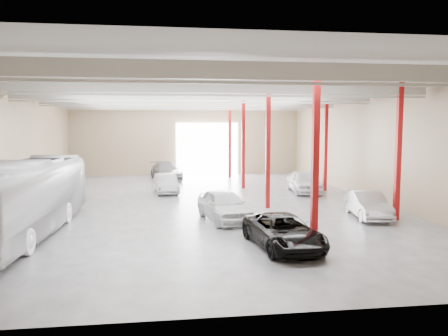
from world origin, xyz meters
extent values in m
cube|color=#48484E|center=(0.00, 0.00, 0.00)|extent=(22.00, 32.00, 0.01)
cube|color=#B5B6B0|center=(0.00, 0.00, 7.00)|extent=(22.00, 32.00, 0.12)
cube|color=#886D55|center=(0.00, 16.00, 3.50)|extent=(22.00, 0.12, 7.00)
cube|color=#886D55|center=(0.00, -16.00, 3.50)|extent=(22.00, 0.12, 7.00)
cube|color=#886D55|center=(-11.00, 0.00, 3.50)|extent=(0.12, 32.00, 7.00)
cube|color=#886D55|center=(11.00, 0.00, 3.50)|extent=(0.12, 32.00, 7.00)
cube|color=white|center=(2.00, 15.85, 2.50)|extent=(6.00, 0.20, 5.00)
cube|color=maroon|center=(3.80, -10.00, 3.50)|extent=(0.25, 0.25, 7.00)
cube|color=maroon|center=(3.80, -2.00, 3.50)|extent=(0.25, 0.25, 7.00)
cube|color=maroon|center=(3.80, 6.00, 3.50)|extent=(0.25, 0.25, 7.00)
cube|color=maroon|center=(3.80, 13.00, 3.50)|extent=(0.25, 0.25, 7.00)
cube|color=maroon|center=(9.50, -6.00, 3.50)|extent=(0.25, 0.25, 7.00)
cube|color=maroon|center=(9.50, 4.00, 3.50)|extent=(0.25, 0.25, 7.00)
cube|color=#B9B9B4|center=(0.00, -12.00, 6.55)|extent=(21.60, 0.15, 0.60)
cube|color=#B9B9B4|center=(0.00, -12.00, 6.15)|extent=(21.60, 0.10, 0.10)
cube|color=#B9B9B4|center=(0.00, -6.00, 6.55)|extent=(21.60, 0.15, 0.60)
cube|color=#B9B9B4|center=(0.00, -6.00, 6.15)|extent=(21.60, 0.10, 0.10)
cube|color=#B9B9B4|center=(0.00, 0.00, 6.55)|extent=(21.60, 0.15, 0.60)
cube|color=#B9B9B4|center=(0.00, 0.00, 6.15)|extent=(21.60, 0.10, 0.10)
cube|color=#B9B9B4|center=(0.00, 6.00, 6.55)|extent=(21.60, 0.15, 0.60)
cube|color=#B9B9B4|center=(0.00, 6.00, 6.15)|extent=(21.60, 0.10, 0.10)
cube|color=#B9B9B4|center=(0.00, 12.00, 6.55)|extent=(21.60, 0.15, 0.60)
cube|color=#B9B9B4|center=(0.00, 12.00, 6.15)|extent=(21.60, 0.10, 0.10)
imported|color=white|center=(-8.14, -6.77, 1.64)|extent=(3.23, 11.86, 3.28)
imported|color=black|center=(2.50, -10.21, 0.65)|extent=(2.69, 4.88, 1.29)
imported|color=silver|center=(0.86, -5.01, 0.78)|extent=(2.69, 4.84, 1.56)
imported|color=silver|center=(-2.00, 4.50, 0.67)|extent=(1.86, 4.22, 1.35)
imported|color=slate|center=(-2.00, 12.00, 0.74)|extent=(3.12, 5.43, 1.48)
imported|color=#BABBBF|center=(8.30, -5.33, 0.68)|extent=(2.00, 4.29, 1.36)
imported|color=silver|center=(7.71, 3.34, 0.79)|extent=(2.27, 4.80, 1.59)
camera|label=1|loc=(-1.98, -26.35, 4.75)|focal=35.00mm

